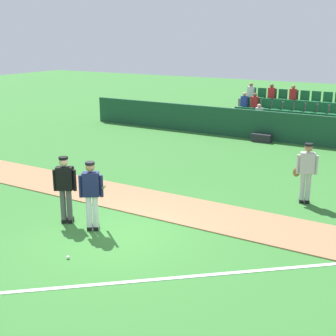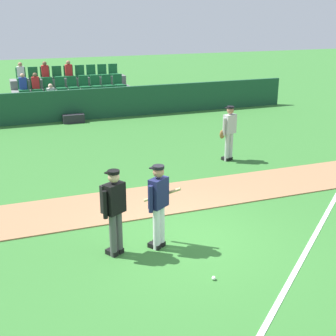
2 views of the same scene
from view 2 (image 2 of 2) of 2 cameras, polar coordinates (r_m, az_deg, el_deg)
ground_plane at (r=9.77m, az=2.14°, el=-8.99°), size 80.00×80.00×0.00m
infield_dirt_path at (r=11.68m, az=-2.12°, el=-4.04°), size 28.00×1.93×0.03m
foul_line_chalk at (r=10.81m, az=18.18°, el=-7.08°), size 9.19×7.86×0.01m
dugout_fence at (r=20.57m, az=-10.81°, el=7.71°), size 20.00×0.16×1.34m
stadium_bleachers at (r=22.40m, az=-11.74°, el=8.45°), size 5.55×2.95×2.30m
batter_navy_jersey at (r=9.10m, az=-1.17°, el=-4.42°), size 0.73×0.70×1.76m
umpire_home_plate at (r=8.89m, az=-6.68°, el=-4.90°), size 0.54×0.45×1.76m
runner_grey_jersey at (r=14.65m, az=7.56°, el=4.52°), size 0.67×0.39×1.76m
baseball at (r=8.51m, az=5.69°, el=-13.41°), size 0.07×0.07×0.07m
equipment_bag at (r=20.18m, az=-11.62°, el=6.01°), size 0.90×0.36×0.36m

